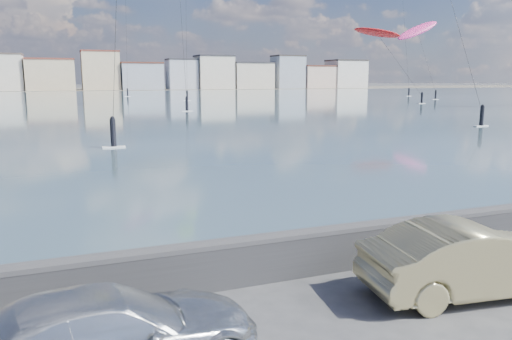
# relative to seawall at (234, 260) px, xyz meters

# --- Properties ---
(bay_water) EXTENTS (500.00, 177.00, 0.00)m
(bay_water) POSITION_rel_seawall_xyz_m (0.00, 88.80, -0.58)
(bay_water) COLOR #31535B
(bay_water) RESTS_ON ground
(far_shore_strip) EXTENTS (500.00, 60.00, 0.00)m
(far_shore_strip) POSITION_rel_seawall_xyz_m (0.00, 197.30, -0.57)
(far_shore_strip) COLOR #4C473D
(far_shore_strip) RESTS_ON ground
(seawall) EXTENTS (400.00, 0.36, 1.08)m
(seawall) POSITION_rel_seawall_xyz_m (0.00, 0.00, 0.00)
(seawall) COLOR #28282B
(seawall) RESTS_ON ground
(far_buildings) EXTENTS (240.79, 13.26, 14.60)m
(far_buildings) POSITION_rel_seawall_xyz_m (1.31, 183.30, 5.44)
(far_buildings) COLOR #B7C6BC
(far_buildings) RESTS_ON ground
(car_silver) EXTENTS (4.80, 2.41, 1.34)m
(car_silver) POSITION_rel_seawall_xyz_m (-2.77, -2.45, 0.09)
(car_silver) COLOR #BABEC2
(car_silver) RESTS_ON ground
(car_champagne) EXTENTS (4.64, 2.12, 1.47)m
(car_champagne) POSITION_rel_seawall_xyz_m (4.34, -2.11, 0.16)
(car_champagne) COLOR #C7B97D
(car_champagne) RESTS_ON ground
(kitesurfer_1) EXTENTS (6.66, 17.21, 14.52)m
(kitesurfer_1) POSITION_rel_seawall_xyz_m (52.67, 71.96, 11.97)
(kitesurfer_1) COLOR red
(kitesurfer_1) RESTS_ON ground
(kitesurfer_11) EXTENTS (10.38, 9.63, 17.30)m
(kitesurfer_11) POSITION_rel_seawall_xyz_m (68.64, 80.34, 13.58)
(kitesurfer_11) COLOR #E5338C
(kitesurfer_11) RESTS_ON ground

